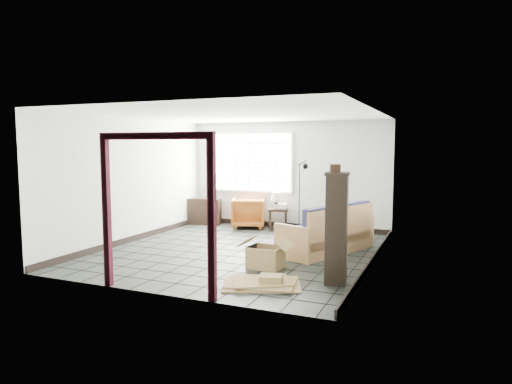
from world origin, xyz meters
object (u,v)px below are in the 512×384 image
at_px(futon_sofa, 329,235).
at_px(side_table, 278,212).
at_px(armchair, 248,211).
at_px(tall_shelf, 337,227).

xyz_separation_m(futon_sofa, side_table, (-1.70, 1.81, 0.09)).
bearing_deg(armchair, tall_shelf, 109.36).
xyz_separation_m(armchair, tall_shelf, (3.04, -3.68, 0.43)).
bearing_deg(tall_shelf, side_table, 113.06).
relative_size(armchair, tall_shelf, 0.49).
height_order(armchair, side_table, armchair).
xyz_separation_m(futon_sofa, tall_shelf, (0.56, -1.87, 0.50)).
distance_m(armchair, side_table, 0.78).
relative_size(futon_sofa, armchair, 2.76).
height_order(futon_sofa, side_table, futon_sofa).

